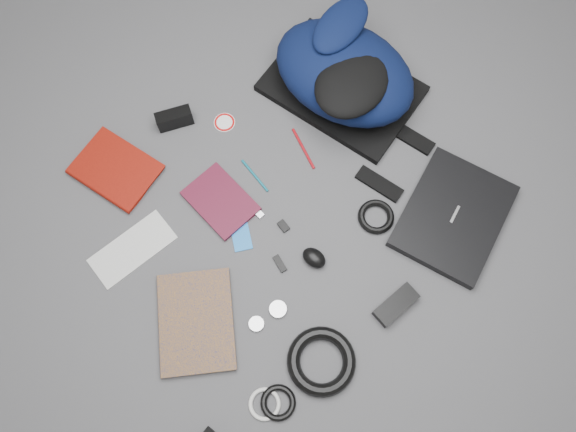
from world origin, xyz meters
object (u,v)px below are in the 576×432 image
textbook_red (97,193)px  dvd_case (221,201)px  backpack (344,72)px  mouse (314,258)px  power_brick (396,305)px  comic_book (159,326)px  laptop (453,216)px  compact_camera (174,119)px

textbook_red → dvd_case: size_ratio=1.19×
backpack → dvd_case: bearing=170.5°
backpack → mouse: 0.59m
dvd_case → power_brick: bearing=-75.1°
mouse → power_brick: size_ratio=0.56×
backpack → power_brick: bearing=-134.6°
comic_book → dvd_case: bearing=60.7°
laptop → power_brick: laptop is taller
laptop → power_brick: (-0.30, -0.13, -0.00)m
textbook_red → mouse: mouse is taller
laptop → dvd_case: bearing=115.3°
comic_book → textbook_red: bearing=112.2°
power_brick → dvd_case: bearing=108.1°
dvd_case → mouse: size_ratio=2.81×
backpack → dvd_case: (-0.54, -0.13, -0.10)m
comic_book → compact_camera: (0.35, 0.55, 0.02)m
textbook_red → power_brick: power_brick is taller
laptop → textbook_red: 1.09m
backpack → comic_book: (-0.87, -0.36, -0.10)m
backpack → textbook_red: bearing=150.5°
textbook_red → compact_camera: compact_camera is taller
backpack → textbook_red: backpack is taller
backpack → dvd_case: backpack is taller
backpack → compact_camera: size_ratio=4.56×
backpack → dvd_case: size_ratio=2.46×
dvd_case → power_brick: (0.26, -0.55, 0.01)m
mouse → power_brick: (0.12, -0.24, -0.00)m
laptop → power_brick: 0.33m
power_brick → textbook_red: bearing=118.9°
power_brick → backpack: bearing=60.5°
laptop → dvd_case: size_ratio=1.70×
comic_book → dvd_case: (0.34, 0.24, -0.00)m
power_brick → laptop: bearing=14.7°
laptop → comic_book: laptop is taller
backpack → power_brick: backpack is taller
backpack → mouse: (-0.39, -0.43, -0.09)m
textbook_red → dvd_case: textbook_red is taller
mouse → power_brick: bearing=-82.7°
backpack → laptop: size_ratio=1.45×
dvd_case → power_brick: power_brick is taller
textbook_red → mouse: bearing=-74.2°
power_brick → compact_camera: bearing=98.5°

